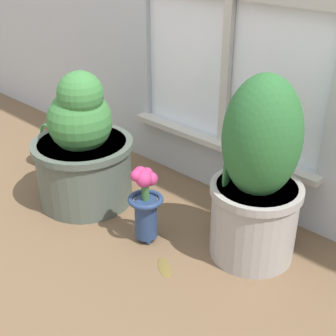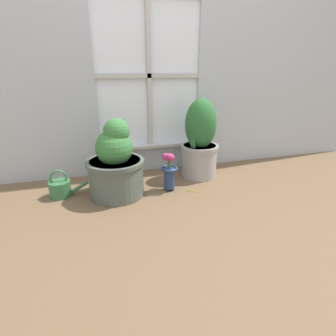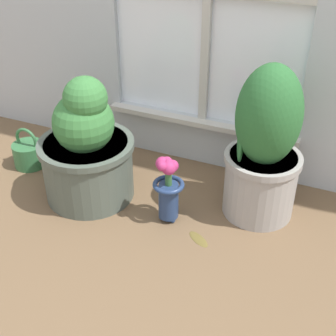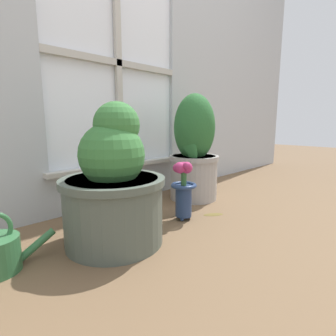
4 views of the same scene
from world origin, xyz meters
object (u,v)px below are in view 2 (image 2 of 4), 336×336
at_px(flower_vase, 169,169).
at_px(watering_can, 61,188).
at_px(potted_plant_right, 200,142).
at_px(potted_plant_left, 116,166).

distance_m(flower_vase, watering_can, 0.80).
bearing_deg(flower_vase, potted_plant_right, 31.97).
bearing_deg(watering_can, potted_plant_left, -12.56).
distance_m(potted_plant_left, watering_can, 0.44).
bearing_deg(potted_plant_right, watering_can, -175.36).
relative_size(flower_vase, watering_can, 1.10).
relative_size(potted_plant_left, flower_vase, 1.89).
relative_size(potted_plant_left, potted_plant_right, 0.86).
xyz_separation_m(potted_plant_left, watering_can, (-0.40, 0.09, -0.16)).
distance_m(potted_plant_left, potted_plant_right, 0.74).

